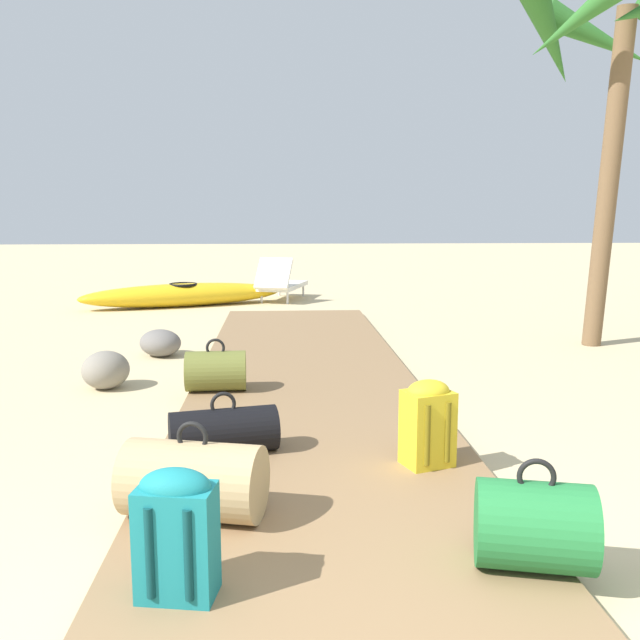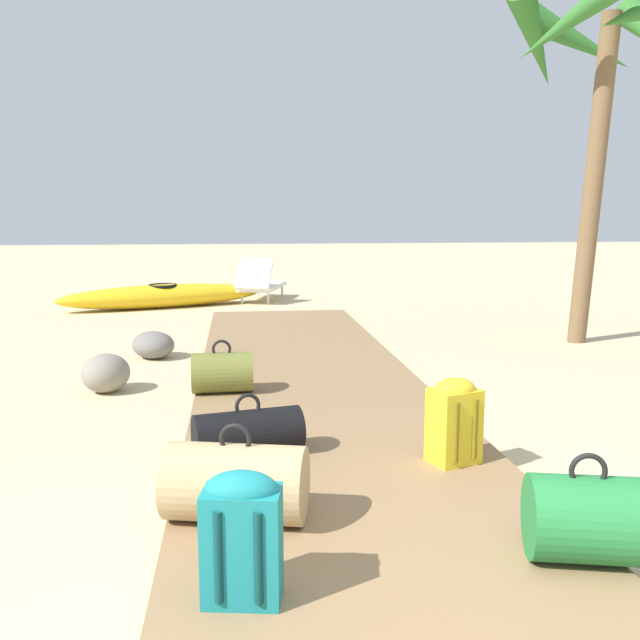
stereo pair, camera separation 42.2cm
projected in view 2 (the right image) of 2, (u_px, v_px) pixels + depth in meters
ground_plane at (320, 413)px, 5.49m from camera, size 60.00×60.00×0.00m
boardwalk at (308, 382)px, 6.34m from camera, size 2.03×8.74×0.08m
duffel_bag_green at (585, 518)px, 2.98m from camera, size 0.56×0.48×0.49m
duffel_bag_black at (248, 433)px, 4.28m from camera, size 0.72×0.43×0.40m
backpack_teal at (242, 533)px, 2.66m from camera, size 0.33×0.25×0.53m
backpack_yellow at (454, 418)px, 4.15m from camera, size 0.34×0.30×0.53m
duffel_bag_tan at (236, 483)px, 3.37m from camera, size 0.76×0.54×0.50m
duffel_bag_olive at (222, 372)px, 5.79m from camera, size 0.52×0.36×0.46m
palm_tree_far_right at (592, 59)px, 7.87m from camera, size 2.11×2.32×4.22m
lounge_chair at (261, 283)px, 12.35m from camera, size 1.00×1.63×0.81m
kayak at (163, 296)px, 11.54m from camera, size 3.49×1.80×0.40m
rock_left_far at (153, 345)px, 7.53m from camera, size 0.66×0.67×0.30m
rock_left_near at (106, 373)px, 6.10m from camera, size 0.57×0.58×0.35m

